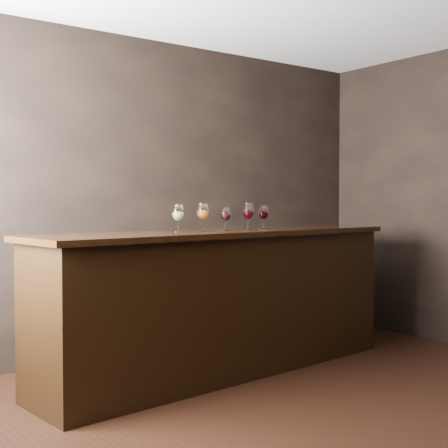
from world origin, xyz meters
TOP-DOWN VIEW (x-y plane):
  - ground at (0.00, 0.00)m, footprint 5.00×5.00m
  - room_shell at (-0.23, 0.11)m, footprint 5.02×4.52m
  - bar_counter at (0.15, 1.28)m, footprint 3.15×0.96m
  - bar_top at (0.15, 1.28)m, footprint 3.26×1.04m
  - back_bar_shelf at (0.31, 2.03)m, footprint 2.48×0.40m
  - glass_white at (-0.24, 1.31)m, footprint 0.09×0.09m
  - glass_amber at (-0.03, 1.28)m, footprint 0.09×0.09m
  - glass_red_a at (0.17, 1.27)m, footprint 0.08×0.08m
  - glass_red_b at (0.39, 1.25)m, footprint 0.09×0.09m
  - glass_red_c at (0.59, 1.30)m, footprint 0.09×0.09m

SIDE VIEW (x-z plane):
  - ground at x=0.00m, z-range 0.00..0.00m
  - back_bar_shelf at x=0.31m, z-range 0.00..0.89m
  - bar_counter at x=0.15m, z-range 0.00..1.08m
  - bar_top at x=0.15m, z-range 1.08..1.12m
  - glass_red_a at x=0.17m, z-range 1.16..1.35m
  - glass_red_c at x=0.59m, z-range 1.16..1.36m
  - glass_white at x=-0.24m, z-range 1.16..1.37m
  - glass_red_b at x=0.39m, z-range 1.16..1.38m
  - glass_amber at x=-0.03m, z-range 1.16..1.38m
  - room_shell at x=-0.23m, z-range 0.40..3.21m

